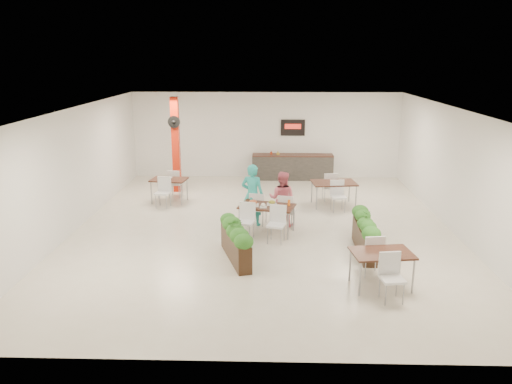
# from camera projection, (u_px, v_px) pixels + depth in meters

# --- Properties ---
(ground) EXTENTS (12.00, 12.00, 0.00)m
(ground) POSITION_uv_depth(u_px,v_px,m) (263.00, 229.00, 13.38)
(ground) COLOR beige
(ground) RESTS_ON ground
(room_shell) EXTENTS (10.10, 12.10, 3.22)m
(room_shell) POSITION_uv_depth(u_px,v_px,m) (264.00, 156.00, 12.85)
(room_shell) COLOR white
(room_shell) RESTS_ON ground
(red_column) EXTENTS (0.40, 0.41, 3.20)m
(red_column) POSITION_uv_depth(u_px,v_px,m) (176.00, 144.00, 16.69)
(red_column) COLOR #B6200C
(red_column) RESTS_ON ground
(service_counter) EXTENTS (3.00, 0.64, 2.20)m
(service_counter) POSITION_uv_depth(u_px,v_px,m) (292.00, 166.00, 18.68)
(service_counter) COLOR #282624
(service_counter) RESTS_ON ground
(main_table) EXTENTS (1.59, 1.88, 0.92)m
(main_table) POSITION_uv_depth(u_px,v_px,m) (266.00, 210.00, 12.94)
(main_table) COLOR black
(main_table) RESTS_ON ground
(diner_man) EXTENTS (0.70, 0.55, 1.70)m
(diner_man) POSITION_uv_depth(u_px,v_px,m) (252.00, 195.00, 13.53)
(diner_man) COLOR teal
(diner_man) RESTS_ON ground
(diner_woman) EXTENTS (0.85, 0.74, 1.51)m
(diner_woman) POSITION_uv_depth(u_px,v_px,m) (282.00, 199.00, 13.53)
(diner_woman) COLOR #DF6375
(diner_woman) RESTS_ON ground
(planter_left) EXTENTS (0.85, 1.85, 1.00)m
(planter_left) POSITION_uv_depth(u_px,v_px,m) (236.00, 238.00, 11.28)
(planter_left) COLOR black
(planter_left) RESTS_ON ground
(planter_right) EXTENTS (0.43, 1.97, 1.03)m
(planter_right) POSITION_uv_depth(u_px,v_px,m) (365.00, 232.00, 11.70)
(planter_right) COLOR black
(planter_right) RESTS_ON ground
(side_table_a) EXTENTS (1.19, 1.66, 0.92)m
(side_table_a) POSITION_uv_depth(u_px,v_px,m) (169.00, 183.00, 15.72)
(side_table_a) COLOR black
(side_table_a) RESTS_ON ground
(side_table_b) EXTENTS (1.42, 1.66, 0.92)m
(side_table_b) POSITION_uv_depth(u_px,v_px,m) (334.00, 186.00, 15.33)
(side_table_b) COLOR black
(side_table_b) RESTS_ON ground
(side_table_c) EXTENTS (1.28, 1.66, 0.92)m
(side_table_c) POSITION_uv_depth(u_px,v_px,m) (382.00, 258.00, 9.89)
(side_table_c) COLOR black
(side_table_c) RESTS_ON ground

